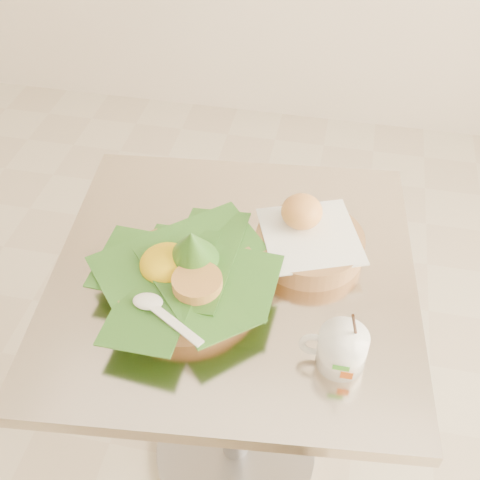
% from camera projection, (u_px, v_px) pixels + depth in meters
% --- Properties ---
extents(floor, '(3.60, 3.60, 0.00)m').
position_uv_depth(floor, '(186.00, 458.00, 1.68)').
color(floor, beige).
rests_on(floor, ground).
extents(cafe_table, '(0.77, 0.77, 0.75)m').
position_uv_depth(cafe_table, '(234.00, 339.00, 1.32)').
color(cafe_table, gray).
rests_on(cafe_table, floor).
extents(rice_basket, '(0.34, 0.34, 0.17)m').
position_uv_depth(rice_basket, '(186.00, 272.00, 1.10)').
color(rice_basket, '#A47446').
rests_on(rice_basket, cafe_table).
extents(bread_basket, '(0.24, 0.24, 0.11)m').
position_uv_depth(bread_basket, '(308.00, 238.00, 1.18)').
color(bread_basket, '#A47446').
rests_on(bread_basket, cafe_table).
extents(coffee_mug, '(0.11, 0.08, 0.14)m').
position_uv_depth(coffee_mug, '(341.00, 348.00, 0.99)').
color(coffee_mug, white).
rests_on(coffee_mug, cafe_table).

